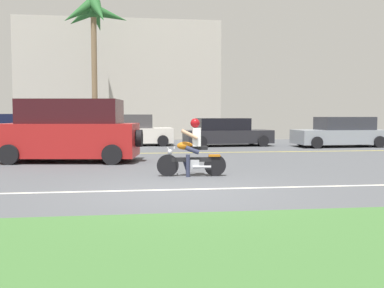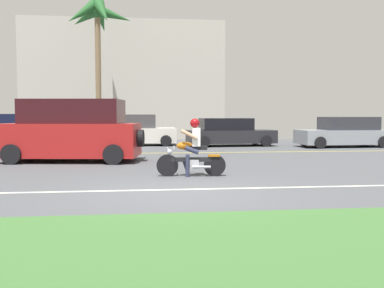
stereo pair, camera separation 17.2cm
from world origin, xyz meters
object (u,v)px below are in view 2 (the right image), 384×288
object	(u,v)px
suv_nearby	(72,132)
parked_car_0	(14,132)
parked_car_1	(136,131)
palm_tree_0	(97,22)
motorcyclist	(192,152)
parked_car_2	(229,133)
parked_car_3	(345,133)

from	to	relation	value
suv_nearby	parked_car_0	size ratio (longest dim) A/B	1.12
suv_nearby	parked_car_1	bearing A→B (deg)	75.10
parked_car_1	palm_tree_0	bearing A→B (deg)	127.36
parked_car_0	parked_car_1	bearing A→B (deg)	9.62
motorcyclist	palm_tree_0	size ratio (longest dim) A/B	0.22
motorcyclist	parked_car_0	xyz separation A→B (m)	(-7.37, 10.42, 0.13)
suv_nearby	parked_car_2	size ratio (longest dim) A/B	1.07
motorcyclist	suv_nearby	xyz separation A→B (m)	(-3.59, 3.94, 0.38)
parked_car_3	palm_tree_0	size ratio (longest dim) A/B	0.55
parked_car_1	parked_car_2	world-z (taller)	parked_car_1
motorcyclist	palm_tree_0	distance (m)	15.99
parked_car_0	palm_tree_0	distance (m)	8.02
motorcyclist	parked_car_1	world-z (taller)	parked_car_1
parked_car_0	parked_car_1	xyz separation A→B (m)	(5.76, 0.98, -0.01)
parked_car_0	palm_tree_0	world-z (taller)	palm_tree_0
parked_car_2	parked_car_1	bearing A→B (deg)	169.08
suv_nearby	parked_car_1	world-z (taller)	suv_nearby
parked_car_0	parked_car_1	size ratio (longest dim) A/B	1.08
suv_nearby	parked_car_2	xyz separation A→B (m)	(6.70, 6.55, -0.33)
parked_car_1	parked_car_2	bearing A→B (deg)	-10.92
palm_tree_0	parked_car_2	bearing A→B (deg)	-28.60
suv_nearby	parked_car_3	bearing A→B (deg)	23.39
motorcyclist	parked_car_3	world-z (taller)	parked_car_3
motorcyclist	parked_car_2	xyz separation A→B (m)	(3.11, 10.49, 0.05)
parked_car_3	motorcyclist	bearing A→B (deg)	-133.04
parked_car_1	motorcyclist	bearing A→B (deg)	-81.97
motorcyclist	suv_nearby	bearing A→B (deg)	132.38
motorcyclist	parked_car_1	distance (m)	11.51
parked_car_1	parked_car_3	xyz separation A→B (m)	(10.21, -2.18, -0.05)
parked_car_2	motorcyclist	bearing A→B (deg)	-106.50
suv_nearby	parked_car_3	world-z (taller)	suv_nearby
parked_car_1	palm_tree_0	xyz separation A→B (m)	(-2.17, 2.84, 6.09)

